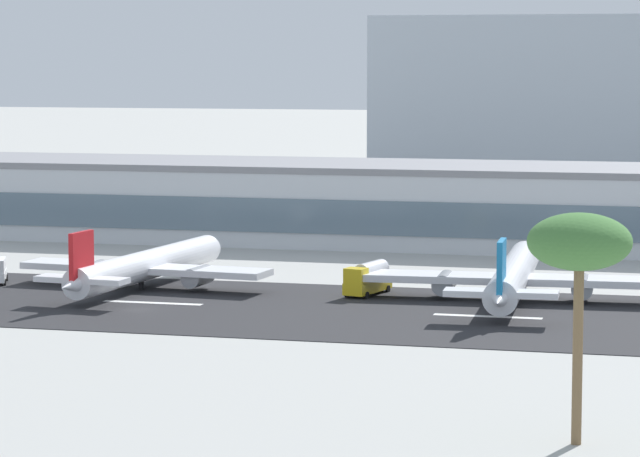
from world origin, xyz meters
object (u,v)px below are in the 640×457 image
airliner_red_tail_gate_0 (142,267)px  palm_tree_0 (580,245)px  service_fuel_truck_1 (368,278)px  terminal_building (417,204)px  airliner_blue_tail_gate_1 (513,278)px

airliner_red_tail_gate_0 → palm_tree_0: bearing=-132.8°
service_fuel_truck_1 → terminal_building: bearing=-162.5°
airliner_red_tail_gate_0 → service_fuel_truck_1: (27.95, 2.17, -0.75)m
terminal_building → service_fuel_truck_1: terminal_building is taller
terminal_building → palm_tree_0: size_ratio=9.31×
airliner_blue_tail_gate_1 → service_fuel_truck_1: size_ratio=4.90×
airliner_blue_tail_gate_1 → service_fuel_truck_1: airliner_blue_tail_gate_1 is taller
airliner_red_tail_gate_0 → service_fuel_truck_1: size_ratio=4.70×
airliner_red_tail_gate_0 → palm_tree_0: 89.78m
airliner_red_tail_gate_0 → airliner_blue_tail_gate_1: bearing=-83.2°
airliner_red_tail_gate_0 → airliner_blue_tail_gate_1: 45.50m
airliner_red_tail_gate_0 → airliner_blue_tail_gate_1: (45.49, 1.11, 0.11)m
airliner_blue_tail_gate_1 → palm_tree_0: palm_tree_0 is taller
airliner_blue_tail_gate_1 → service_fuel_truck_1: 17.59m
airliner_blue_tail_gate_1 → terminal_building: bearing=18.4°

